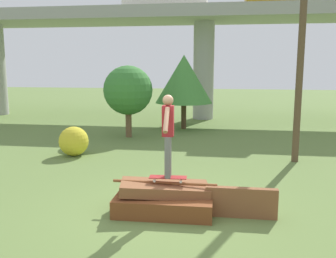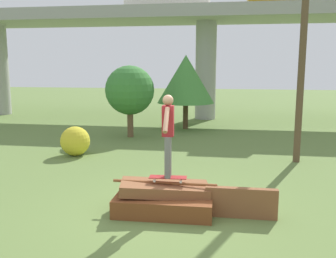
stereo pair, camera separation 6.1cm
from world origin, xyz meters
TOP-DOWN VIEW (x-y plane):
  - ground_plane at (0.00, 0.00)m, footprint 80.00×80.00m
  - scrap_pile at (-0.00, 0.01)m, footprint 2.07×1.17m
  - scrap_plank_loose at (1.49, -0.07)m, footprint 1.35×0.14m
  - skateboard at (0.07, 0.04)m, footprint 0.75×0.27m
  - skater at (0.07, 0.04)m, footprint 0.23×1.13m
  - highway_overpass at (0.00, 13.38)m, footprint 44.00×4.17m
  - car_on_overpass_mid at (-2.17, 13.77)m, footprint 4.44×1.77m
  - utility_pole at (3.28, 4.48)m, footprint 1.30×0.20m
  - tree_behind_left at (-0.68, 9.88)m, footprint 2.57×2.57m
  - tree_behind_right at (-2.67, 7.58)m, footprint 1.96×1.96m
  - bush_yellow_flowering at (-3.61, 4.19)m, footprint 0.94×0.94m

SIDE VIEW (x-z plane):
  - ground_plane at x=0.00m, z-range 0.00..0.00m
  - scrap_pile at x=0.00m, z-range -0.05..0.56m
  - scrap_plank_loose at x=1.49m, z-range 0.00..0.58m
  - bush_yellow_flowering at x=-3.61m, z-range 0.00..0.94m
  - skateboard at x=0.07m, z-range 0.65..0.74m
  - skater at x=0.07m, z-range 0.83..2.44m
  - tree_behind_right at x=-2.67m, z-range 0.45..3.32m
  - tree_behind_left at x=-0.68m, z-range 0.59..3.93m
  - utility_pole at x=3.28m, z-range 0.13..8.29m
  - highway_overpass at x=0.00m, z-range 2.17..7.95m
  - car_on_overpass_mid at x=-2.17m, z-range 5.65..7.08m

